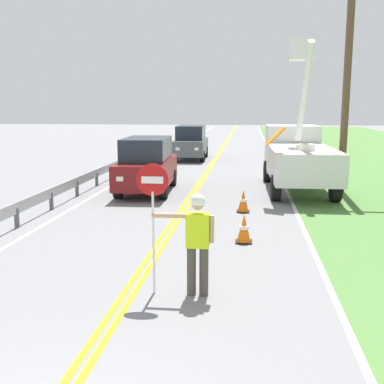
% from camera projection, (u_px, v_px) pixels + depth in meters
% --- Properties ---
extents(centerline_yellow_left, '(0.11, 110.00, 0.01)m').
position_uv_depth(centerline_yellow_left, '(205.00, 173.00, 23.30)').
color(centerline_yellow_left, yellow).
rests_on(centerline_yellow_left, ground).
extents(centerline_yellow_right, '(0.11, 110.00, 0.01)m').
position_uv_depth(centerline_yellow_right, '(208.00, 173.00, 23.28)').
color(centerline_yellow_right, yellow).
rests_on(centerline_yellow_right, ground).
extents(edge_line_right, '(0.12, 110.00, 0.01)m').
position_uv_depth(edge_line_right, '(279.00, 174.00, 22.87)').
color(edge_line_right, silver).
rests_on(edge_line_right, ground).
extents(edge_line_left, '(0.12, 110.00, 0.01)m').
position_uv_depth(edge_line_left, '(136.00, 172.00, 23.72)').
color(edge_line_left, silver).
rests_on(edge_line_left, ground).
extents(flagger_worker, '(1.09, 0.25, 1.83)m').
position_uv_depth(flagger_worker, '(197.00, 238.00, 8.09)').
color(flagger_worker, '#474238').
rests_on(flagger_worker, ground).
extents(stop_sign_paddle, '(0.56, 0.04, 2.33)m').
position_uv_depth(stop_sign_paddle, '(153.00, 199.00, 8.05)').
color(stop_sign_paddle, silver).
rests_on(stop_sign_paddle, ground).
extents(utility_bucket_truck, '(2.67, 6.87, 5.83)m').
position_uv_depth(utility_bucket_truck, '(297.00, 153.00, 18.65)').
color(utility_bucket_truck, silver).
rests_on(utility_bucket_truck, ground).
extents(oncoming_suv_nearest, '(2.08, 4.68, 2.10)m').
position_uv_depth(oncoming_suv_nearest, '(147.00, 165.00, 18.06)').
color(oncoming_suv_nearest, maroon).
rests_on(oncoming_suv_nearest, ground).
extents(oncoming_suv_second, '(2.00, 4.65, 2.10)m').
position_uv_depth(oncoming_suv_second, '(191.00, 142.00, 29.13)').
color(oncoming_suv_second, '#4C5156').
rests_on(oncoming_suv_second, ground).
extents(utility_pole_near, '(1.80, 0.28, 8.43)m').
position_uv_depth(utility_pole_near, '(347.00, 76.00, 17.42)').
color(utility_pole_near, brown).
rests_on(utility_pole_near, ground).
extents(traffic_cone_lead, '(0.40, 0.40, 0.70)m').
position_uv_depth(traffic_cone_lead, '(244.00, 229.00, 11.39)').
color(traffic_cone_lead, orange).
rests_on(traffic_cone_lead, ground).
extents(traffic_cone_mid, '(0.40, 0.40, 0.70)m').
position_uv_depth(traffic_cone_mid, '(243.00, 202.00, 14.68)').
color(traffic_cone_mid, orange).
rests_on(traffic_cone_mid, ground).
extents(guardrail_left_shoulder, '(0.10, 32.00, 0.71)m').
position_uv_depth(guardrail_left_shoulder, '(105.00, 170.00, 20.54)').
color(guardrail_left_shoulder, '#9EA0A3').
rests_on(guardrail_left_shoulder, ground).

